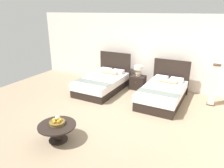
% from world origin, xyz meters
% --- Properties ---
extents(ground_plane, '(9.79, 9.69, 0.02)m').
position_xyz_m(ground_plane, '(0.00, 0.00, -0.01)').
color(ground_plane, gray).
extents(wall_back, '(9.79, 0.12, 2.79)m').
position_xyz_m(wall_back, '(0.00, 3.04, 1.39)').
color(wall_back, white).
rests_on(wall_back, ground).
extents(bed_near_window, '(1.38, 2.24, 1.29)m').
position_xyz_m(bed_near_window, '(-1.15, 1.65, 0.30)').
color(bed_near_window, black).
rests_on(bed_near_window, ground).
extents(bed_near_corner, '(1.31, 2.19, 1.23)m').
position_xyz_m(bed_near_corner, '(1.15, 1.65, 0.30)').
color(bed_near_corner, black).
rests_on(bed_near_corner, ground).
extents(nightstand, '(0.55, 0.47, 0.52)m').
position_xyz_m(nightstand, '(-0.02, 2.40, 0.26)').
color(nightstand, black).
rests_on(nightstand, ground).
extents(table_lamp, '(0.33, 0.33, 0.40)m').
position_xyz_m(table_lamp, '(-0.02, 2.42, 0.77)').
color(table_lamp, beige).
rests_on(table_lamp, nightstand).
extents(coffee_table, '(0.88, 0.88, 0.41)m').
position_xyz_m(coffee_table, '(-0.48, -1.67, 0.31)').
color(coffee_table, black).
rests_on(coffee_table, ground).
extents(fruit_bowl, '(0.37, 0.37, 0.18)m').
position_xyz_m(fruit_bowl, '(-0.50, -1.63, 0.47)').
color(fruit_bowl, brown).
rests_on(fruit_bowl, coffee_table).
extents(floor_lamp_corner, '(0.23, 0.23, 1.34)m').
position_xyz_m(floor_lamp_corner, '(2.61, 2.14, 0.67)').
color(floor_lamp_corner, '#3A291C').
rests_on(floor_lamp_corner, ground).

